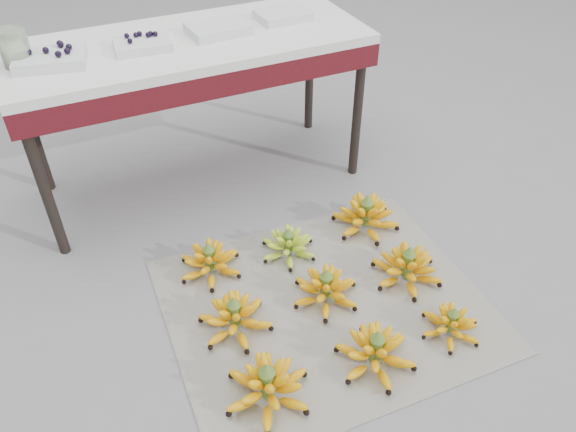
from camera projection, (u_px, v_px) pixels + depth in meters
name	position (u px, v px, depth m)	size (l,w,h in m)	color
ground	(303.00, 300.00, 2.31)	(60.00, 60.00, 0.00)	slate
newspaper_mat	(326.00, 305.00, 2.28)	(1.25, 1.05, 0.01)	silver
bunch_front_left	(267.00, 386.00, 1.91)	(0.31, 0.31, 0.19)	#EDAF02
bunch_front_center	(376.00, 352.00, 2.02)	(0.34, 0.34, 0.18)	#EDAF02
bunch_front_right	(451.00, 324.00, 2.14)	(0.25, 0.25, 0.14)	#EDAF02
bunch_mid_left	(235.00, 318.00, 2.15)	(0.30, 0.30, 0.17)	#EDAF02
bunch_mid_center	(326.00, 289.00, 2.27)	(0.35, 0.35, 0.17)	#EDAF02
bunch_mid_right	(407.00, 268.00, 2.36)	(0.32, 0.32, 0.18)	#EDAF02
bunch_back_left	(210.00, 262.00, 2.39)	(0.33, 0.33, 0.17)	#EDAF02
bunch_back_center	(288.00, 245.00, 2.48)	(0.30, 0.30, 0.15)	#8EB729
bunch_back_right	(366.00, 216.00, 2.62)	(0.32, 0.32, 0.19)	#EDAF02
vendor_table	(190.00, 57.00, 2.54)	(1.60, 0.64, 0.77)	black
tray_far_left	(51.00, 59.00, 2.26)	(0.31, 0.25, 0.07)	silver
tray_left	(142.00, 44.00, 2.38)	(0.25, 0.19, 0.06)	silver
tray_right	(218.00, 29.00, 2.52)	(0.28, 0.21, 0.04)	silver
tray_far_right	(283.00, 15.00, 2.65)	(0.25, 0.19, 0.04)	silver
glass_jar	(15.00, 48.00, 2.22)	(0.12, 0.12, 0.15)	#B8D2A7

